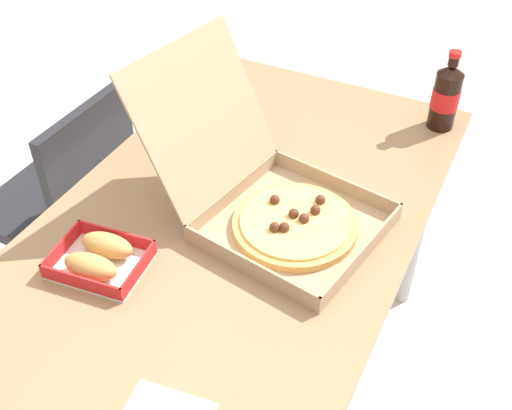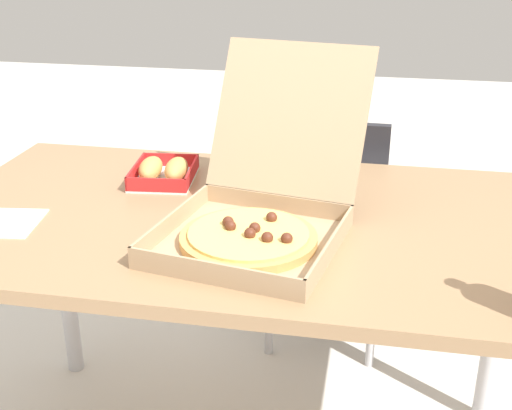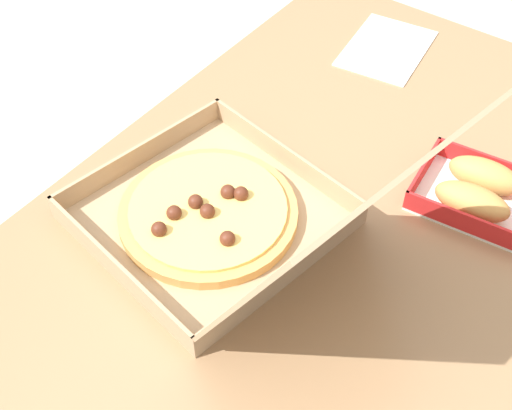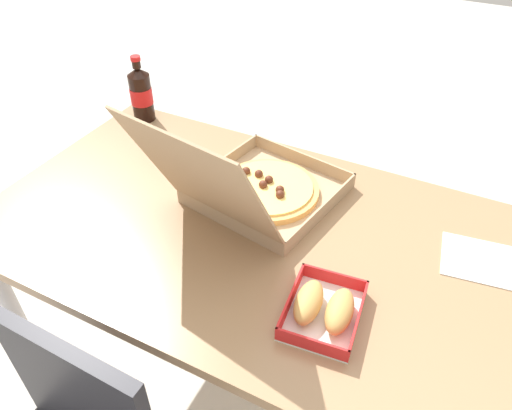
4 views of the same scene
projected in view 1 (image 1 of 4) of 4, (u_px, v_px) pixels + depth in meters
ground_plane at (236, 403)px, 1.93m from camera, size 10.00×10.00×0.00m
dining_table at (231, 246)px, 1.49m from camera, size 1.42×0.81×0.75m
chair at (70, 198)px, 1.93m from camera, size 0.41×0.41×0.83m
pizza_box_open at (277, 203)px, 1.41m from camera, size 0.44×0.57×0.36m
bread_side_box at (99, 257)px, 1.32m from camera, size 0.17×0.20×0.06m
cola_bottle at (446, 96)px, 1.68m from camera, size 0.07×0.07×0.22m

